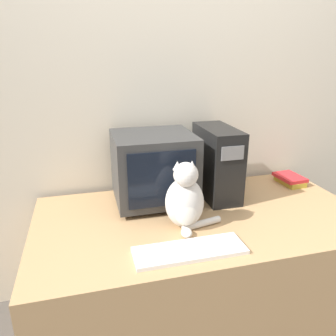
{
  "coord_description": "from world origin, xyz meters",
  "views": [
    {
      "loc": [
        -0.57,
        -0.99,
        1.53
      ],
      "look_at": [
        -0.17,
        0.52,
        0.97
      ],
      "focal_mm": 35.0,
      "sensor_mm": 36.0,
      "label": 1
    }
  ],
  "objects": [
    {
      "name": "crt_monitor",
      "position": [
        -0.21,
        0.67,
        0.92
      ],
      "size": [
        0.43,
        0.4,
        0.4
      ],
      "color": "#333333",
      "rests_on": "desk"
    },
    {
      "name": "book_stack",
      "position": [
        0.7,
        0.72,
        0.75
      ],
      "size": [
        0.15,
        0.2,
        0.05
      ],
      "color": "gold",
      "rests_on": "desk"
    },
    {
      "name": "cat",
      "position": [
        -0.12,
        0.36,
        0.86
      ],
      "size": [
        0.29,
        0.24,
        0.35
      ],
      "rotation": [
        0.0,
        0.0,
        -0.19
      ],
      "color": "silver",
      "rests_on": "desk"
    },
    {
      "name": "wall_back",
      "position": [
        0.0,
        0.96,
        1.25
      ],
      "size": [
        7.0,
        0.05,
        2.5
      ],
      "color": "beige",
      "rests_on": "ground_plane"
    },
    {
      "name": "keyboard",
      "position": [
        -0.17,
        0.14,
        0.73
      ],
      "size": [
        0.48,
        0.16,
        0.02
      ],
      "color": "silver",
      "rests_on": "desk"
    },
    {
      "name": "computer_tower",
      "position": [
        0.17,
        0.67,
        0.92
      ],
      "size": [
        0.18,
        0.39,
        0.41
      ],
      "color": "black",
      "rests_on": "desk"
    },
    {
      "name": "pen",
      "position": [
        -0.22,
        0.23,
        0.72
      ],
      "size": [
        0.13,
        0.03,
        0.01
      ],
      "color": "black",
      "rests_on": "desk"
    },
    {
      "name": "desk",
      "position": [
        0.0,
        0.45,
        0.36
      ],
      "size": [
        1.72,
        0.9,
        0.72
      ],
      "color": "tan",
      "rests_on": "ground_plane"
    }
  ]
}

